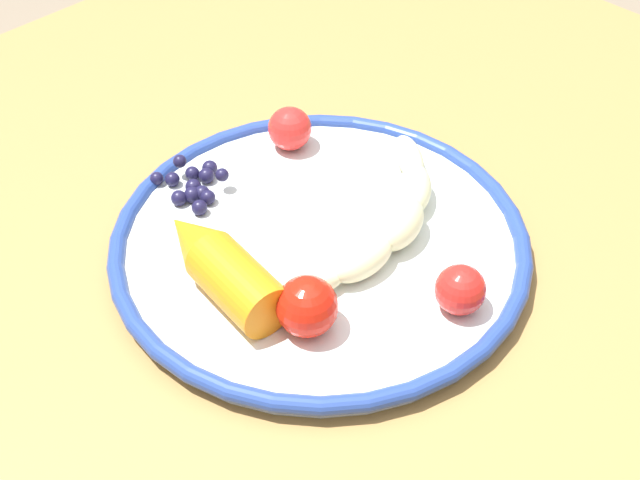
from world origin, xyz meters
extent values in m
cube|color=#9C7540|center=(0.00, 0.00, 0.71)|extent=(0.98, 0.92, 0.03)
cube|color=#9D7946|center=(-0.43, -0.40, 0.35)|extent=(0.05, 0.05, 0.70)
cylinder|color=silver|center=(-0.03, -0.03, 0.73)|extent=(0.28, 0.28, 0.01)
torus|color=navy|center=(-0.03, -0.03, 0.74)|extent=(0.29, 0.29, 0.01)
ellipsoid|color=beige|center=(0.01, 0.00, 0.75)|extent=(0.05, 0.04, 0.02)
ellipsoid|color=beige|center=(-0.03, 0.01, 0.75)|extent=(0.05, 0.03, 0.02)
ellipsoid|color=beige|center=(-0.07, 0.01, 0.75)|extent=(0.06, 0.04, 0.03)
ellipsoid|color=beige|center=(-0.10, -0.01, 0.75)|extent=(0.05, 0.05, 0.02)
ellipsoid|color=beige|center=(-0.13, -0.04, 0.75)|extent=(0.04, 0.05, 0.02)
cylinder|color=orange|center=(0.05, -0.02, 0.76)|extent=(0.04, 0.07, 0.04)
cone|color=orange|center=(0.04, -0.08, 0.76)|extent=(0.04, 0.05, 0.04)
sphere|color=#191638|center=(-0.01, -0.15, 0.74)|extent=(0.01, 0.01, 0.01)
sphere|color=#191638|center=(0.02, -0.13, 0.74)|extent=(0.01, 0.01, 0.01)
sphere|color=#191638|center=(0.00, -0.13, 0.74)|extent=(0.01, 0.01, 0.01)
sphere|color=#191638|center=(0.00, -0.12, 0.74)|extent=(0.01, 0.01, 0.01)
sphere|color=#191638|center=(0.01, -0.15, 0.74)|extent=(0.01, 0.01, 0.01)
sphere|color=#191638|center=(-0.02, -0.14, 0.74)|extent=(0.01, 0.01, 0.01)
sphere|color=#191638|center=(-0.02, -0.14, 0.74)|extent=(0.01, 0.01, 0.01)
sphere|color=#191638|center=(0.01, -0.13, 0.74)|extent=(0.01, 0.01, 0.01)
sphere|color=#191638|center=(0.00, -0.12, 0.74)|extent=(0.01, 0.01, 0.01)
sphere|color=#191638|center=(0.01, -0.16, 0.74)|extent=(0.01, 0.01, 0.01)
sphere|color=#191638|center=(0.01, -0.11, 0.74)|extent=(0.01, 0.01, 0.01)
sphere|color=#191638|center=(-0.01, -0.15, 0.75)|extent=(0.01, 0.01, 0.01)
sphere|color=#191638|center=(-0.02, -0.12, 0.75)|extent=(0.01, 0.01, 0.01)
sphere|color=red|center=(-0.09, -0.12, 0.76)|extent=(0.03, 0.03, 0.03)
sphere|color=red|center=(0.03, 0.02, 0.76)|extent=(0.04, 0.04, 0.04)
sphere|color=red|center=(-0.05, 0.08, 0.76)|extent=(0.03, 0.03, 0.03)
camera|label=1|loc=(0.28, 0.28, 1.15)|focal=48.78mm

